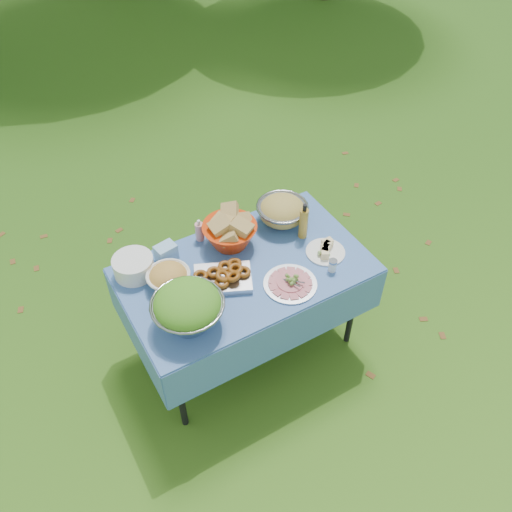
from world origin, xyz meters
The scene contains 14 objects.
ground centered at (0.00, 0.00, 0.00)m, with size 80.00×80.00×0.00m, color #0D3509.
picnic_table centered at (0.00, 0.00, 0.38)m, with size 1.46×0.86×0.76m, color #749AE0.
salad_bowl centered at (-0.46, -0.20, 0.89)m, with size 0.39×0.39×0.26m, color gray, non-canonical shape.
pasta_bowl_white centered at (-0.44, 0.11, 0.83)m, with size 0.25×0.25×0.14m, color white, non-canonical shape.
plate_stack centered at (-0.58, 0.30, 0.82)m, with size 0.24×0.24×0.12m, color white.
wipes_box centered at (-0.37, 0.31, 0.82)m, with size 0.12×0.09×0.11m, color #90C4F4.
sanitizer_bottle centered at (-0.12, 0.37, 0.84)m, with size 0.05×0.05×0.15m, color pink.
bread_bowl centered at (0.03, 0.24, 0.87)m, with size 0.34×0.34×0.23m, color red, non-canonical shape.
pasta_bowl_steel centered at (0.42, 0.26, 0.85)m, with size 0.33×0.33×0.18m, color gray, non-canonical shape.
fried_tray centered at (-0.16, -0.02, 0.80)m, with size 0.33×0.23×0.08m, color silver.
charcuterie_platter centered at (0.16, -0.24, 0.80)m, with size 0.31×0.31×0.07m, color silver.
oil_bottle centered at (0.45, 0.07, 0.89)m, with size 0.06×0.06×0.26m, color #B28A2B.
cheese_plate centered at (0.49, -0.13, 0.79)m, with size 0.24×0.24×0.07m, color white.
shaker centered at (0.44, -0.27, 0.80)m, with size 0.05×0.05×0.08m, color white.
Camera 1 is at (-1.06, -1.94, 3.10)m, focal length 38.00 mm.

